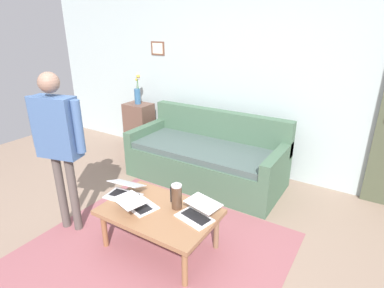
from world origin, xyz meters
TOP-DOWN VIEW (x-y plane):
  - ground_plane at (0.00, 0.00)m, footprint 7.68×7.68m
  - area_rug at (-0.14, -0.03)m, footprint 2.25×2.04m
  - back_wall at (0.00, -2.20)m, footprint 7.04×0.11m
  - couch at (0.17, -1.56)m, footprint 2.02×0.90m
  - coffee_table at (-0.14, -0.13)m, footprint 1.04×0.67m
  - laptop_left at (-0.48, -0.23)m, footprint 0.37×0.37m
  - laptop_center at (0.04, -0.05)m, footprint 0.36×0.39m
  - laptop_right at (0.31, -0.16)m, footprint 0.37×0.33m
  - french_press at (-0.25, -0.25)m, footprint 0.12×0.10m
  - side_shelf at (1.60, -1.86)m, footprint 0.42×0.32m
  - flower_vase at (1.60, -1.87)m, footprint 0.11×0.10m
  - person_standing at (0.82, 0.11)m, footprint 0.57×0.27m

SIDE VIEW (x-z plane):
  - ground_plane at x=0.00m, z-range 0.00..0.00m
  - area_rug at x=-0.14m, z-range 0.00..0.01m
  - couch at x=0.17m, z-range -0.14..0.74m
  - coffee_table at x=-0.14m, z-range 0.16..0.56m
  - side_shelf at x=1.60m, z-range 0.00..0.79m
  - laptop_left at x=-0.48m, z-range 0.39..0.51m
  - laptop_right at x=0.31m, z-range 0.37..0.52m
  - laptop_center at x=0.04m, z-range 0.39..0.51m
  - french_press at x=-0.25m, z-range 0.39..0.66m
  - flower_vase at x=1.60m, z-range 0.73..1.21m
  - person_standing at x=0.82m, z-range 0.22..1.82m
  - back_wall at x=0.00m, z-range 0.00..2.70m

